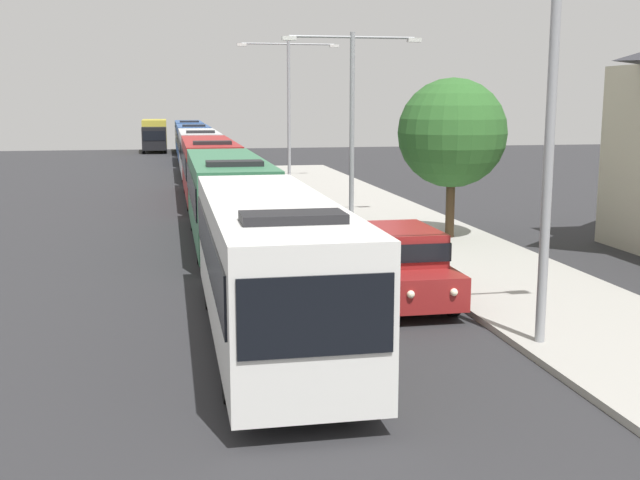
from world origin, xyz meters
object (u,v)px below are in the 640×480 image
(white_suv, at_px, (402,262))
(bus_second_in_line, at_px, (227,196))
(bus_tail_end, at_px, (189,136))
(box_truck_oncoming, at_px, (155,134))
(bus_lead, at_px, (270,263))
(bus_fourth_in_line, at_px, (199,152))
(bus_rear, at_px, (193,142))
(streetlamp_near, at_px, (551,103))
(streetlamp_mid, at_px, (352,106))
(roadside_tree, at_px, (452,133))
(streetlamp_far, at_px, (289,95))
(bus_middle, at_px, (209,167))

(white_suv, bearing_deg, bus_second_in_line, 111.86)
(bus_tail_end, bearing_deg, box_truck_oncoming, 139.70)
(bus_lead, height_order, bus_second_in_line, same)
(bus_fourth_in_line, distance_m, box_truck_oncoming, 27.70)
(bus_rear, relative_size, white_suv, 2.25)
(bus_tail_end, xyz_separation_m, streetlamp_near, (5.40, -63.55, 3.32))
(bus_lead, distance_m, white_suv, 4.60)
(streetlamp_mid, bearing_deg, box_truck_oncoming, 100.02)
(streetlamp_mid, bearing_deg, bus_fourth_in_line, 103.96)
(white_suv, xyz_separation_m, streetlamp_near, (1.70, -4.21, 3.97))
(bus_second_in_line, bearing_deg, box_truck_oncoming, 93.57)
(bus_tail_end, height_order, streetlamp_near, streetlamp_near)
(streetlamp_near, xyz_separation_m, roadside_tree, (2.56, 12.36, -1.10))
(bus_lead, bearing_deg, roadside_tree, 53.65)
(streetlamp_mid, relative_size, streetlamp_far, 0.90)
(bus_middle, relative_size, bus_rear, 1.16)
(bus_lead, distance_m, bus_fourth_in_line, 37.29)
(bus_middle, bearing_deg, bus_second_in_line, -90.00)
(streetlamp_mid, bearing_deg, streetlamp_far, 90.00)
(streetlamp_mid, bearing_deg, roadside_tree, -61.79)
(bus_second_in_line, bearing_deg, bus_fourth_in_line, 90.00)
(bus_second_in_line, bearing_deg, roadside_tree, -7.62)
(bus_second_in_line, xyz_separation_m, bus_fourth_in_line, (-0.00, 25.42, -0.00))
(bus_rear, height_order, box_truck_oncoming, bus_rear)
(bus_fourth_in_line, bearing_deg, bus_second_in_line, -90.00)
(streetlamp_far, height_order, roadside_tree, streetlamp_far)
(bus_fourth_in_line, relative_size, streetlamp_mid, 1.48)
(streetlamp_near, bearing_deg, streetlamp_mid, 90.00)
(streetlamp_near, bearing_deg, bus_fourth_in_line, 97.91)
(box_truck_oncoming, xyz_separation_m, streetlamp_near, (8.70, -66.35, 3.30))
(bus_middle, bearing_deg, roadside_tree, -59.75)
(bus_second_in_line, relative_size, streetlamp_near, 1.43)
(bus_lead, xyz_separation_m, bus_middle, (0.00, 24.45, 0.00))
(bus_lead, distance_m, streetlamp_far, 33.36)
(roadside_tree, bearing_deg, streetlamp_near, -101.69)
(bus_lead, distance_m, bus_rear, 49.42)
(bus_fourth_in_line, height_order, bus_rear, same)
(streetlamp_mid, distance_m, streetlamp_far, 17.14)
(bus_second_in_line, bearing_deg, bus_tail_end, 90.00)
(bus_rear, xyz_separation_m, streetlamp_near, (5.40, -50.97, 3.32))
(bus_second_in_line, bearing_deg, streetlamp_mid, 34.46)
(bus_rear, height_order, streetlamp_far, streetlamp_far)
(white_suv, relative_size, roadside_tree, 0.82)
(bus_lead, xyz_separation_m, box_truck_oncoming, (-3.30, 64.80, 0.02))
(streetlamp_near, bearing_deg, bus_middle, 101.73)
(bus_fourth_in_line, xyz_separation_m, streetlamp_far, (5.40, -4.58, 3.67))
(bus_tail_end, distance_m, box_truck_oncoming, 4.33)
(bus_second_in_line, height_order, bus_tail_end, same)
(white_suv, distance_m, box_truck_oncoming, 62.53)
(bus_lead, bearing_deg, box_truck_oncoming, 92.92)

